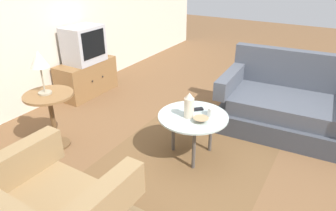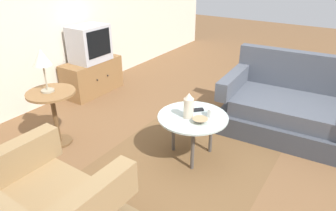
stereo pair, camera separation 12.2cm
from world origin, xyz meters
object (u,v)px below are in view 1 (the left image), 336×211
(coffee_table, at_px, (193,120))
(tv_remote_dark, at_px, (195,109))
(side_table, at_px, (51,109))
(mug, at_px, (212,111))
(television, at_px, (84,44))
(vase, at_px, (189,105))
(couch, at_px, (289,106))
(bowl, at_px, (201,120))
(table_lamp, at_px, (39,61))
(tv_stand, at_px, (87,78))

(coffee_table, distance_m, tv_remote_dark, 0.13)
(side_table, relative_size, mug, 4.62)
(television, xyz_separation_m, vase, (-0.71, -2.06, -0.17))
(television, bearing_deg, couch, -80.94)
(side_table, xyz_separation_m, mug, (0.69, -1.53, 0.06))
(couch, xyz_separation_m, coffee_table, (-1.11, 0.73, 0.14))
(couch, distance_m, bowl, 1.35)
(table_lamp, distance_m, tv_remote_dark, 1.62)
(tv_stand, xyz_separation_m, tv_remote_dark, (-0.55, -2.07, 0.23))
(coffee_table, bearing_deg, table_lamp, 113.22)
(tv_stand, xyz_separation_m, bowl, (-0.74, -2.23, 0.24))
(side_table, relative_size, tv_stand, 0.69)
(couch, bearing_deg, tv_remote_dark, 49.38)
(table_lamp, distance_m, vase, 1.53)
(couch, height_order, tv_remote_dark, couch)
(side_table, distance_m, vase, 1.46)
(couch, bearing_deg, tv_stand, 5.84)
(coffee_table, distance_m, mug, 0.21)
(television, relative_size, table_lamp, 1.20)
(couch, distance_m, coffee_table, 1.34)
(side_table, relative_size, vase, 2.40)
(television, distance_m, mug, 2.33)
(tv_stand, height_order, television, television)
(coffee_table, height_order, mug, mug)
(table_lamp, bearing_deg, mug, -65.70)
(table_lamp, bearing_deg, tv_remote_dark, -62.35)
(vase, distance_m, mug, 0.25)
(mug, distance_m, bowl, 0.18)
(side_table, height_order, mug, side_table)
(coffee_table, xyz_separation_m, vase, (-0.04, 0.03, 0.17))
(coffee_table, distance_m, television, 2.22)
(couch, relative_size, bowl, 10.72)
(couch, bearing_deg, vase, 53.64)
(table_lamp, bearing_deg, television, 28.34)
(couch, height_order, vase, couch)
(television, relative_size, mug, 3.99)
(tv_stand, height_order, mug, mug)
(vase, xyz_separation_m, tv_remote_dark, (0.16, 0.01, -0.12))
(tv_remote_dark, bearing_deg, vase, -132.76)
(side_table, relative_size, table_lamp, 1.38)
(side_table, xyz_separation_m, tv_remote_dark, (0.71, -1.34, 0.03))
(television, distance_m, bowl, 2.34)
(couch, distance_m, tv_stand, 2.87)
(table_lamp, height_order, bowl, table_lamp)
(bowl, bearing_deg, table_lamp, 109.05)
(table_lamp, relative_size, bowl, 3.01)
(tv_stand, bearing_deg, vase, -108.79)
(vase, bearing_deg, television, 71.04)
(coffee_table, relative_size, side_table, 1.13)
(couch, bearing_deg, bowl, 59.64)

